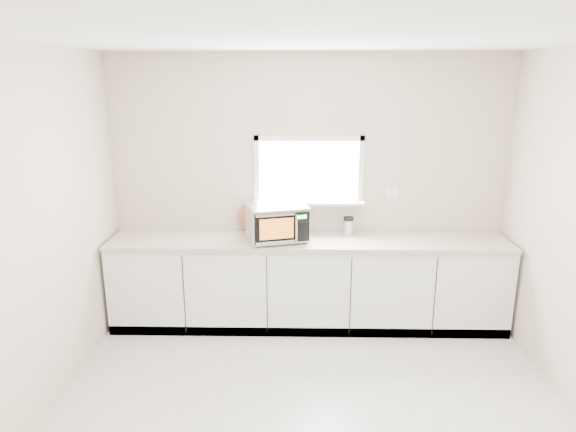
{
  "coord_description": "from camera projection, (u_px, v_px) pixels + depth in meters",
  "views": [
    {
      "loc": [
        -0.11,
        -3.12,
        2.49
      ],
      "look_at": [
        -0.2,
        1.55,
        1.19
      ],
      "focal_mm": 32.0,
      "sensor_mm": 36.0,
      "label": 1
    }
  ],
  "objects": [
    {
      "name": "cabinets",
      "position": [
        308.0,
        283.0,
        5.19
      ],
      "size": [
        3.92,
        0.6,
        0.88
      ],
      "primitive_type": "cube",
      "color": "white",
      "rests_on": "ground"
    },
    {
      "name": "knife_block",
      "position": [
        290.0,
        226.0,
        4.99
      ],
      "size": [
        0.14,
        0.24,
        0.34
      ],
      "rotation": [
        0.0,
        0.0,
        0.12
      ],
      "color": "#412717",
      "rests_on": "countertop"
    },
    {
      "name": "back_wall",
      "position": [
        309.0,
        188.0,
        5.23
      ],
      "size": [
        4.0,
        0.17,
        2.7
      ],
      "color": "beige",
      "rests_on": "ground"
    },
    {
      "name": "cutting_board",
      "position": [
        252.0,
        217.0,
        5.27
      ],
      "size": [
        0.31,
        0.07,
        0.31
      ],
      "primitive_type": "cylinder",
      "rotation": [
        1.4,
        0.0,
        0.0
      ],
      "color": "brown",
      "rests_on": "countertop"
    },
    {
      "name": "countertop",
      "position": [
        309.0,
        241.0,
        5.06
      ],
      "size": [
        3.92,
        0.64,
        0.04
      ],
      "primitive_type": "cube",
      "color": "beige",
      "rests_on": "cabinets"
    },
    {
      "name": "microwave",
      "position": [
        277.0,
        222.0,
        4.97
      ],
      "size": [
        0.64,
        0.56,
        0.35
      ],
      "rotation": [
        0.0,
        0.0,
        0.28
      ],
      "color": "black",
      "rests_on": "countertop"
    },
    {
      "name": "coffee_grinder",
      "position": [
        348.0,
        226.0,
        5.17
      ],
      "size": [
        0.12,
        0.12,
        0.19
      ],
      "rotation": [
        0.0,
        0.0,
        -0.2
      ],
      "color": "#BBBDC3",
      "rests_on": "countertop"
    }
  ]
}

